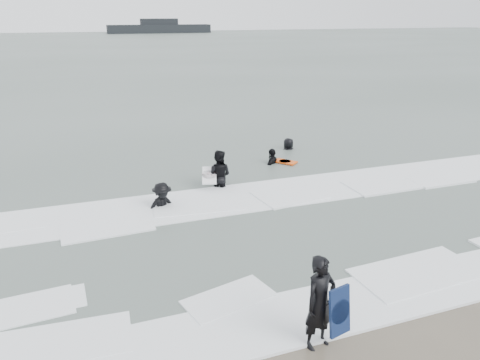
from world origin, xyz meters
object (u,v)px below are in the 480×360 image
object	(u,v)px
surfer_right_far	(288,150)
surfer_wading	(219,187)
vessel_horizon	(159,28)
surfer_centre	(317,344)
surfer_right_near	(272,164)
surfer_breaker	(163,209)

from	to	relation	value
surfer_right_far	surfer_wading	bearing A→B (deg)	30.27
surfer_right_far	vessel_horizon	world-z (taller)	vessel_horizon
surfer_centre	surfer_right_far	world-z (taller)	surfer_centre
surfer_centre	surfer_right_near	size ratio (longest dim) A/B	1.05
surfer_right_near	surfer_right_far	distance (m)	2.29
surfer_wading	surfer_breaker	distance (m)	2.70
surfer_centre	vessel_horizon	distance (m)	147.30
surfer_breaker	vessel_horizon	size ratio (longest dim) A/B	0.06
surfer_breaker	surfer_right_near	distance (m)	6.20
surfer_breaker	vessel_horizon	bearing A→B (deg)	62.61
surfer_centre	surfer_wading	world-z (taller)	surfer_wading
surfer_wading	surfer_breaker	xyz separation A→B (m)	(-2.33, -1.37, 0.00)
surfer_breaker	vessel_horizon	world-z (taller)	vessel_horizon
surfer_wading	vessel_horizon	bearing A→B (deg)	-68.31
surfer_wading	vessel_horizon	size ratio (longest dim) A/B	0.06
surfer_wading	surfer_right_near	xyz separation A→B (m)	(2.94, 1.90, 0.00)
surfer_breaker	surfer_wading	bearing A→B (deg)	13.06
surfer_right_near	surfer_right_far	size ratio (longest dim) A/B	1.06
surfer_wading	surfer_right_far	size ratio (longest dim) A/B	1.13
surfer_centre	surfer_breaker	xyz separation A→B (m)	(-1.61, 7.58, 0.00)
surfer_centre	surfer_wading	xyz separation A→B (m)	(0.72, 8.94, 0.00)
surfer_breaker	surfer_centre	bearing A→B (deg)	-95.32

